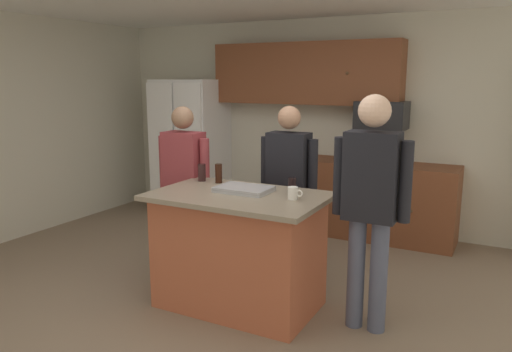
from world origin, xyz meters
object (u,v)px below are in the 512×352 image
object	(u,v)px
person_guest_left	(288,180)
kitchen_island	(239,250)
serving_tray	(244,189)
refrigerator	(191,147)
glass_dark_ale	(202,173)
person_guest_right	(184,178)
glass_stout_tall	(292,185)
microwave_over_range	(382,115)
mug_blue_stoneware	(293,193)
person_guest_by_door	(371,197)
tumbler_amber	(219,173)

from	to	relation	value
person_guest_left	kitchen_island	bearing A→B (deg)	0.00
serving_tray	refrigerator	bearing A→B (deg)	133.72
refrigerator	person_guest_left	size ratio (longest dim) A/B	1.14
glass_dark_ale	serving_tray	size ratio (longest dim) A/B	0.35
person_guest_right	glass_stout_tall	size ratio (longest dim) A/B	12.73
glass_dark_ale	microwave_over_range	bearing A→B (deg)	62.35
person_guest_right	mug_blue_stoneware	distance (m)	1.39
microwave_over_range	person_guest_left	xyz separation A→B (m)	(-0.46, -1.57, -0.52)
kitchen_island	serving_tray	size ratio (longest dim) A/B	3.18
mug_blue_stoneware	serving_tray	xyz separation A→B (m)	(-0.46, 0.05, -0.03)
microwave_over_range	serving_tray	xyz separation A→B (m)	(-0.54, -2.27, -0.47)
kitchen_island	mug_blue_stoneware	size ratio (longest dim) A/B	11.57
serving_tray	glass_dark_ale	bearing A→B (deg)	160.31
microwave_over_range	glass_stout_tall	world-z (taller)	microwave_over_range
person_guest_left	refrigerator	bearing A→B (deg)	-118.14
person_guest_left	person_guest_by_door	xyz separation A→B (m)	(0.96, -0.68, 0.09)
tumbler_amber	glass_stout_tall	xyz separation A→B (m)	(0.74, -0.06, -0.02)
person_guest_left	glass_stout_tall	size ratio (longest dim) A/B	12.83
person_guest_right	glass_dark_ale	distance (m)	0.38
microwave_over_range	kitchen_island	distance (m)	2.61
person_guest_left	glass_stout_tall	world-z (taller)	person_guest_left
person_guest_left	person_guest_by_door	size ratio (longest dim) A/B	0.92
person_guest_by_door	tumbler_amber	size ratio (longest dim) A/B	10.36
glass_dark_ale	mug_blue_stoneware	distance (m)	1.04
tumbler_amber	person_guest_right	bearing A→B (deg)	161.74
glass_dark_ale	glass_stout_tall	bearing A→B (deg)	-3.63
person_guest_left	serving_tray	size ratio (longest dim) A/B	3.69
refrigerator	microwave_over_range	size ratio (longest dim) A/B	3.30
person_guest_by_door	mug_blue_stoneware	size ratio (longest dim) A/B	14.57
microwave_over_range	person_guest_by_door	size ratio (longest dim) A/B	0.32
microwave_over_range	person_guest_right	xyz separation A→B (m)	(-1.41, -1.91, -0.53)
microwave_over_range	glass_dark_ale	size ratio (longest dim) A/B	3.59
microwave_over_range	mug_blue_stoneware	size ratio (longest dim) A/B	4.64
kitchen_island	glass_stout_tall	size ratio (longest dim) A/B	11.06
serving_tray	person_guest_by_door	bearing A→B (deg)	1.25
person_guest_right	glass_stout_tall	xyz separation A→B (m)	(1.23, -0.23, 0.10)
person_guest_by_door	person_guest_right	world-z (taller)	person_guest_by_door
refrigerator	mug_blue_stoneware	xyz separation A→B (m)	(2.52, -2.21, 0.08)
glass_dark_ale	mug_blue_stoneware	world-z (taller)	glass_dark_ale
person_guest_by_door	glass_stout_tall	bearing A→B (deg)	-15.80
microwave_over_range	person_guest_by_door	bearing A→B (deg)	-77.57
mug_blue_stoneware	glass_stout_tall	bearing A→B (deg)	116.14
person_guest_left	serving_tray	world-z (taller)	person_guest_left
refrigerator	glass_dark_ale	bearing A→B (deg)	-52.28
person_guest_left	tumbler_amber	world-z (taller)	person_guest_left
refrigerator	glass_stout_tall	size ratio (longest dim) A/B	14.63
refrigerator	person_guest_left	distance (m)	2.58
refrigerator	glass_dark_ale	distance (m)	2.48
tumbler_amber	refrigerator	bearing A→B (deg)	130.86
refrigerator	person_guest_left	xyz separation A→B (m)	(2.14, -1.45, 0.01)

